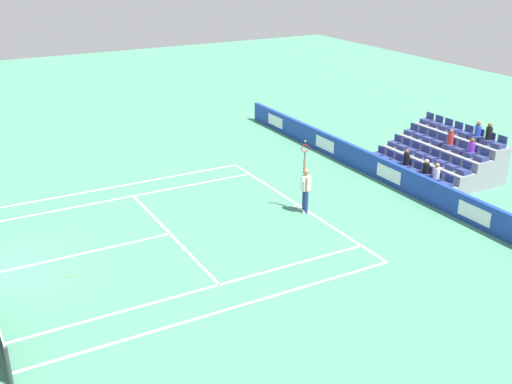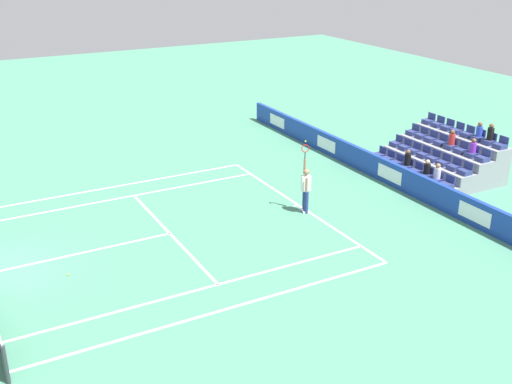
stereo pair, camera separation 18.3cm
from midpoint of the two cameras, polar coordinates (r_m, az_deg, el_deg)
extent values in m
cube|color=white|center=(25.18, 3.63, -1.18)|extent=(10.97, 0.10, 0.01)
cube|color=white|center=(22.94, -8.07, -3.78)|extent=(8.23, 0.10, 0.01)
cube|color=white|center=(22.17, -15.81, -5.42)|extent=(0.10, 6.40, 0.01)
cube|color=white|center=(26.40, -12.24, -0.53)|extent=(0.10, 11.89, 0.01)
cube|color=white|center=(19.41, -4.85, -8.73)|extent=(0.10, 11.89, 0.01)
cube|color=white|center=(27.63, -13.10, 0.43)|extent=(0.10, 11.89, 0.01)
cube|color=white|center=(18.35, -3.05, -10.67)|extent=(0.10, 11.89, 0.01)
cube|color=white|center=(25.13, 3.44, -1.22)|extent=(0.10, 0.20, 0.01)
cube|color=#193899|center=(27.67, 11.98, 1.68)|extent=(24.10, 0.20, 1.03)
cube|color=white|center=(24.44, 19.04, -1.86)|extent=(1.54, 0.01, 0.58)
cube|color=white|center=(27.60, 11.80, 1.64)|extent=(1.54, 0.01, 0.58)
cube|color=white|center=(31.18, 6.12, 4.37)|extent=(1.54, 0.01, 0.58)
cube|color=white|center=(35.06, 1.62, 6.48)|extent=(1.54, 0.01, 0.58)
cylinder|color=#33383D|center=(16.46, -21.92, -14.53)|extent=(0.10, 0.10, 1.07)
cylinder|color=navy|center=(24.31, 4.38, -0.94)|extent=(0.16, 0.16, 0.90)
cylinder|color=navy|center=(24.52, 4.20, -0.72)|extent=(0.16, 0.16, 0.90)
cube|color=white|center=(24.47, 4.35, -1.82)|extent=(0.18, 0.28, 0.08)
cube|color=white|center=(24.68, 4.18, -1.60)|extent=(0.18, 0.28, 0.08)
cube|color=white|center=(24.13, 4.34, 0.81)|extent=(0.30, 0.40, 0.60)
sphere|color=#9E7251|center=(23.97, 4.37, 1.84)|extent=(0.24, 0.24, 0.24)
cylinder|color=#9E7251|center=(24.12, 4.22, 2.35)|extent=(0.09, 0.09, 0.62)
cylinder|color=#9E7251|center=(23.92, 4.39, 0.66)|extent=(0.09, 0.09, 0.56)
cylinder|color=black|center=(23.97, 4.25, 3.36)|extent=(0.04, 0.04, 0.28)
torus|color=red|center=(23.88, 4.27, 3.99)|extent=(0.11, 0.31, 0.31)
sphere|color=#D1E533|center=(23.80, 4.29, 4.64)|extent=(0.07, 0.07, 0.07)
cube|color=gray|center=(28.45, 13.58, 1.46)|extent=(4.96, 0.95, 0.42)
cube|color=navy|center=(26.91, 16.69, 0.64)|extent=(0.48, 0.44, 0.20)
cube|color=navy|center=(26.96, 17.05, 1.21)|extent=(0.48, 0.04, 0.30)
cube|color=navy|center=(27.31, 15.79, 1.06)|extent=(0.48, 0.44, 0.20)
cube|color=navy|center=(27.36, 16.14, 1.61)|extent=(0.48, 0.04, 0.30)
cube|color=navy|center=(27.72, 14.91, 1.46)|extent=(0.48, 0.44, 0.20)
cube|color=navy|center=(27.77, 15.26, 2.01)|extent=(0.48, 0.04, 0.30)
cube|color=navy|center=(28.14, 14.05, 1.85)|extent=(0.48, 0.44, 0.20)
cube|color=navy|center=(28.18, 14.40, 2.40)|extent=(0.48, 0.04, 0.30)
cube|color=navy|center=(28.56, 13.23, 2.23)|extent=(0.48, 0.44, 0.20)
cube|color=navy|center=(28.61, 13.57, 2.77)|extent=(0.48, 0.04, 0.30)
cube|color=navy|center=(28.99, 12.42, 2.60)|extent=(0.48, 0.44, 0.20)
cube|color=navy|center=(29.04, 12.76, 3.13)|extent=(0.48, 0.04, 0.30)
cube|color=navy|center=(29.43, 11.64, 2.96)|extent=(0.48, 0.44, 0.20)
cube|color=navy|center=(29.48, 11.97, 3.48)|extent=(0.48, 0.04, 0.30)
cube|color=navy|center=(29.88, 10.88, 3.31)|extent=(0.48, 0.44, 0.20)
cube|color=navy|center=(29.92, 11.21, 3.82)|extent=(0.48, 0.04, 0.30)
cube|color=gray|center=(29.00, 15.02, 2.16)|extent=(4.96, 0.95, 0.84)
cube|color=navy|center=(27.42, 18.20, 1.80)|extent=(0.48, 0.44, 0.20)
cube|color=navy|center=(27.48, 18.55, 2.35)|extent=(0.48, 0.04, 0.30)
cube|color=navy|center=(27.82, 17.29, 2.19)|extent=(0.48, 0.44, 0.20)
cube|color=navy|center=(27.88, 17.63, 2.74)|extent=(0.48, 0.04, 0.30)
cube|color=navy|center=(28.22, 16.40, 2.58)|extent=(0.48, 0.44, 0.20)
cube|color=navy|center=(28.28, 16.74, 3.11)|extent=(0.48, 0.04, 0.30)
cube|color=navy|center=(28.63, 15.54, 2.95)|extent=(0.48, 0.44, 0.20)
cube|color=navy|center=(28.69, 15.88, 3.48)|extent=(0.48, 0.04, 0.30)
cube|color=navy|center=(29.05, 14.70, 3.31)|extent=(0.48, 0.44, 0.20)
cube|color=navy|center=(29.11, 15.04, 3.83)|extent=(0.48, 0.04, 0.30)
cube|color=navy|center=(29.47, 13.89, 3.66)|extent=(0.48, 0.44, 0.20)
cube|color=navy|center=(29.53, 14.22, 4.17)|extent=(0.48, 0.04, 0.30)
cube|color=navy|center=(29.91, 13.10, 3.99)|extent=(0.48, 0.44, 0.20)
cube|color=navy|center=(29.96, 13.43, 4.50)|extent=(0.48, 0.04, 0.30)
cube|color=navy|center=(30.34, 12.33, 4.32)|extent=(0.48, 0.44, 0.20)
cube|color=navy|center=(30.40, 12.66, 4.82)|extent=(0.48, 0.04, 0.30)
cube|color=gray|center=(29.58, 16.40, 2.83)|extent=(4.96, 0.95, 1.26)
cube|color=navy|center=(27.97, 19.65, 2.92)|extent=(0.48, 0.44, 0.20)
cube|color=navy|center=(28.04, 19.99, 3.46)|extent=(0.48, 0.04, 0.30)
cube|color=navy|center=(28.36, 18.73, 3.29)|extent=(0.48, 0.44, 0.20)
cube|color=navy|center=(28.42, 19.07, 3.82)|extent=(0.48, 0.04, 0.30)
cube|color=navy|center=(28.75, 17.84, 3.65)|extent=(0.48, 0.44, 0.20)
cube|color=navy|center=(28.82, 18.18, 4.17)|extent=(0.48, 0.04, 0.30)
cube|color=navy|center=(29.15, 16.98, 4.00)|extent=(0.48, 0.44, 0.20)
cube|color=navy|center=(29.22, 17.31, 4.52)|extent=(0.48, 0.04, 0.30)
cube|color=navy|center=(29.56, 16.14, 4.34)|extent=(0.48, 0.44, 0.20)
cube|color=navy|center=(29.63, 16.46, 4.85)|extent=(0.48, 0.04, 0.30)
cube|color=navy|center=(29.98, 15.32, 4.67)|extent=(0.48, 0.44, 0.20)
cube|color=navy|center=(30.05, 15.64, 5.17)|extent=(0.48, 0.04, 0.30)
cube|color=navy|center=(30.41, 14.52, 4.99)|extent=(0.48, 0.44, 0.20)
cube|color=navy|center=(30.47, 14.84, 5.48)|extent=(0.48, 0.04, 0.30)
cube|color=navy|center=(30.84, 13.74, 5.30)|extent=(0.48, 0.44, 0.20)
cube|color=navy|center=(30.90, 14.06, 5.79)|extent=(0.48, 0.04, 0.30)
cube|color=gray|center=(30.17, 17.73, 3.47)|extent=(4.96, 0.95, 1.68)
cube|color=navy|center=(28.54, 21.04, 3.99)|extent=(0.48, 0.44, 0.20)
cube|color=navy|center=(28.62, 21.37, 4.51)|extent=(0.48, 0.04, 0.30)
cube|color=navy|center=(28.92, 20.13, 4.34)|extent=(0.48, 0.44, 0.20)
cube|color=navy|center=(29.00, 20.46, 4.86)|extent=(0.48, 0.04, 0.30)
cube|color=navy|center=(29.31, 19.24, 4.68)|extent=(0.48, 0.44, 0.20)
cube|color=navy|center=(29.39, 19.56, 5.19)|extent=(0.48, 0.04, 0.30)
cube|color=navy|center=(29.70, 18.37, 5.01)|extent=(0.48, 0.44, 0.20)
cube|color=navy|center=(29.78, 18.69, 5.52)|extent=(0.48, 0.04, 0.30)
cube|color=navy|center=(30.11, 17.52, 5.33)|extent=(0.48, 0.44, 0.20)
cube|color=navy|center=(30.18, 17.84, 5.83)|extent=(0.48, 0.04, 0.30)
cube|color=navy|center=(30.52, 16.70, 5.65)|extent=(0.48, 0.44, 0.20)
cube|color=navy|center=(30.59, 17.01, 6.14)|extent=(0.48, 0.04, 0.30)
cube|color=navy|center=(30.94, 15.89, 5.95)|extent=(0.48, 0.44, 0.20)
cube|color=navy|center=(31.01, 16.21, 6.43)|extent=(0.48, 0.04, 0.30)
cube|color=navy|center=(31.36, 15.11, 6.24)|extent=(0.48, 0.44, 0.20)
cube|color=navy|center=(31.43, 15.42, 6.72)|extent=(0.48, 0.04, 0.30)
cylinder|color=black|center=(27.65, 15.05, 2.09)|extent=(0.28, 0.28, 0.43)
sphere|color=#D3A884|center=(27.54, 15.11, 2.71)|extent=(0.20, 0.20, 0.20)
cylinder|color=black|center=(28.86, 20.29, 5.04)|extent=(0.28, 0.28, 0.53)
sphere|color=brown|center=(28.76, 20.38, 5.73)|extent=(0.20, 0.20, 0.20)
cylinder|color=purple|center=(28.30, 18.88, 3.90)|extent=(0.28, 0.28, 0.42)
sphere|color=brown|center=(28.21, 18.96, 4.50)|extent=(0.20, 0.20, 0.20)
cylinder|color=blue|center=(29.26, 19.38, 5.29)|extent=(0.28, 0.28, 0.44)
sphere|color=brown|center=(29.17, 19.46, 5.89)|extent=(0.20, 0.20, 0.20)
cylinder|color=white|center=(27.23, 15.93, 1.71)|extent=(0.28, 0.28, 0.45)
sphere|color=#9E7251|center=(27.12, 16.00, 2.36)|extent=(0.20, 0.20, 0.20)
cylinder|color=red|center=(29.09, 17.12, 4.64)|extent=(0.28, 0.28, 0.48)
sphere|color=brown|center=(29.00, 17.20, 5.28)|extent=(0.20, 0.20, 0.20)
cylinder|color=black|center=(28.48, 13.36, 2.93)|extent=(0.28, 0.28, 0.52)
sphere|color=brown|center=(28.37, 13.43, 3.62)|extent=(0.20, 0.20, 0.20)
sphere|color=#D1E533|center=(20.85, -16.91, -7.29)|extent=(0.07, 0.07, 0.07)
camera|label=1|loc=(0.09, -90.22, -0.09)|focal=43.91mm
camera|label=2|loc=(0.09, 89.78, 0.09)|focal=43.91mm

